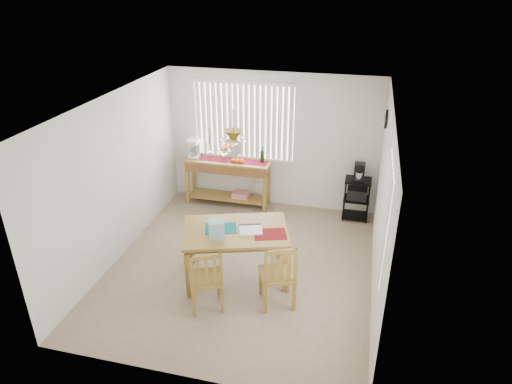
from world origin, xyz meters
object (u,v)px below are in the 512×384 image
(sideboard, at_px, (228,171))
(cart_items, at_px, (359,172))
(dining_table, at_px, (236,235))
(chair_right, at_px, (278,275))
(chair_left, at_px, (206,279))
(wire_cart, at_px, (357,195))

(sideboard, relative_size, cart_items, 5.08)
(sideboard, distance_m, dining_table, 2.39)
(dining_table, relative_size, chair_right, 1.73)
(dining_table, bearing_deg, chair_right, -34.50)
(sideboard, relative_size, chair_left, 1.72)
(cart_items, xyz_separation_m, chair_right, (-0.93, -2.77, -0.45))
(chair_left, xyz_separation_m, chair_right, (0.92, 0.29, 0.02))
(sideboard, xyz_separation_m, dining_table, (0.80, -2.25, 0.02))
(sideboard, height_order, wire_cart, sideboard)
(sideboard, bearing_deg, cart_items, 0.27)
(chair_right, bearing_deg, dining_table, 145.50)
(wire_cart, distance_m, dining_table, 2.81)
(cart_items, bearing_deg, sideboard, -179.73)
(cart_items, relative_size, dining_table, 0.19)
(chair_left, bearing_deg, sideboard, 101.38)
(sideboard, relative_size, chair_right, 1.65)
(sideboard, xyz_separation_m, cart_items, (2.46, 0.01, 0.24))
(sideboard, bearing_deg, wire_cart, 0.07)
(sideboard, distance_m, chair_right, 3.16)
(cart_items, bearing_deg, dining_table, -126.25)
(dining_table, bearing_deg, cart_items, 53.75)
(sideboard, distance_m, chair_left, 3.12)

